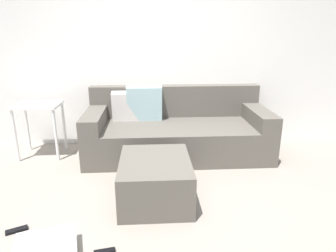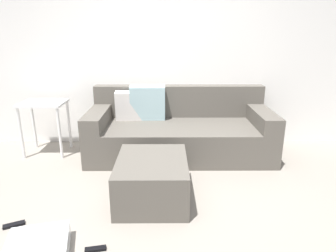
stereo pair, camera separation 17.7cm
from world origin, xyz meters
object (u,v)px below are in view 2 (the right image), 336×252
(ottoman, at_px, (152,179))
(remote_under_side_table, at_px, (14,225))
(couch_sectional, at_px, (178,131))
(side_table, at_px, (44,112))
(remote_by_storage_bin, at_px, (96,249))
(storage_bin, at_px, (38,247))

(ottoman, relative_size, remote_under_side_table, 4.90)
(couch_sectional, relative_size, side_table, 3.35)
(remote_by_storage_bin, height_order, remote_under_side_table, same)
(ottoman, distance_m, storage_bin, 1.12)
(side_table, bearing_deg, ottoman, -39.25)
(ottoman, xyz_separation_m, remote_under_side_table, (-1.14, -0.44, -0.19))
(couch_sectional, distance_m, side_table, 1.76)
(couch_sectional, height_order, side_table, couch_sectional)
(ottoman, bearing_deg, remote_under_side_table, -158.88)
(ottoman, height_order, remote_by_storage_bin, ottoman)
(storage_bin, bearing_deg, remote_under_side_table, 135.69)
(couch_sectional, bearing_deg, storage_bin, -119.19)
(couch_sectional, relative_size, storage_bin, 5.45)
(ottoman, relative_size, side_table, 1.19)
(couch_sectional, relative_size, ottoman, 2.81)
(storage_bin, xyz_separation_m, remote_under_side_table, (-0.35, 0.34, -0.06))
(storage_bin, bearing_deg, side_table, 108.37)
(couch_sectional, bearing_deg, remote_by_storage_bin, -109.71)
(couch_sectional, distance_m, ottoman, 1.20)
(side_table, bearing_deg, remote_under_side_table, -79.36)
(side_table, bearing_deg, couch_sectional, -0.59)
(ottoman, relative_size, storage_bin, 1.94)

